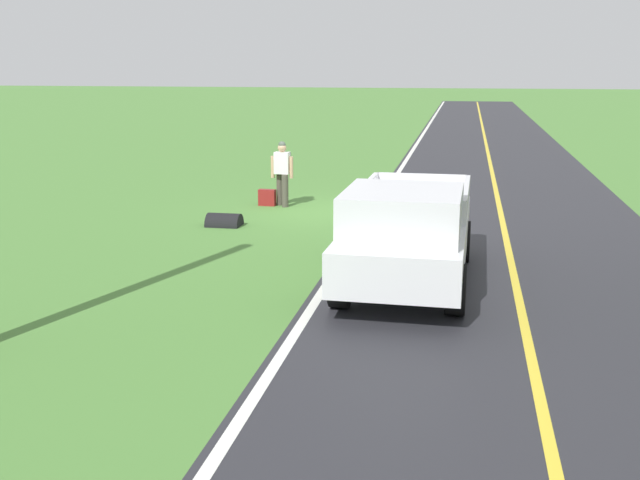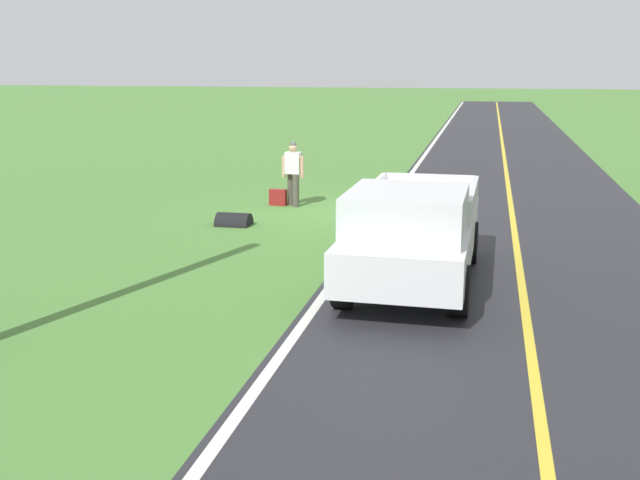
# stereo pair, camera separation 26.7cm
# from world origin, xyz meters

# --- Properties ---
(ground_plane) EXTENTS (200.00, 200.00, 0.00)m
(ground_plane) POSITION_xyz_m (0.00, 0.00, 0.00)
(ground_plane) COLOR #4C7F38
(road_surface) EXTENTS (6.87, 120.00, 0.00)m
(road_surface) POSITION_xyz_m (-4.51, 0.00, 0.00)
(road_surface) COLOR #28282D
(road_surface) RESTS_ON ground
(lane_edge_line) EXTENTS (0.16, 117.60, 0.00)m
(lane_edge_line) POSITION_xyz_m (-1.26, 0.00, 0.01)
(lane_edge_line) COLOR silver
(lane_edge_line) RESTS_ON ground
(lane_centre_line) EXTENTS (0.14, 117.60, 0.00)m
(lane_centre_line) POSITION_xyz_m (-4.51, 0.00, 0.01)
(lane_centre_line) COLOR gold
(lane_centre_line) RESTS_ON ground
(hitchhiker_walking) EXTENTS (0.62, 0.53, 1.75)m
(hitchhiker_walking) POSITION_xyz_m (1.26, -0.63, 0.98)
(hitchhiker_walking) COLOR #4C473D
(hitchhiker_walking) RESTS_ON ground
(suitcase_carried) EXTENTS (0.47, 0.23, 0.44)m
(suitcase_carried) POSITION_xyz_m (1.68, -0.58, 0.22)
(suitcase_carried) COLOR maroon
(suitcase_carried) RESTS_ON ground
(pickup_truck_passing) EXTENTS (2.18, 5.44, 1.82)m
(pickup_truck_passing) POSITION_xyz_m (-2.62, 6.34, 0.97)
(pickup_truck_passing) COLOR silver
(pickup_truck_passing) RESTS_ON ground
(drainage_culvert) EXTENTS (0.80, 0.60, 0.60)m
(drainage_culvert) POSITION_xyz_m (2.02, 2.16, 0.00)
(drainage_culvert) COLOR black
(drainage_culvert) RESTS_ON ground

